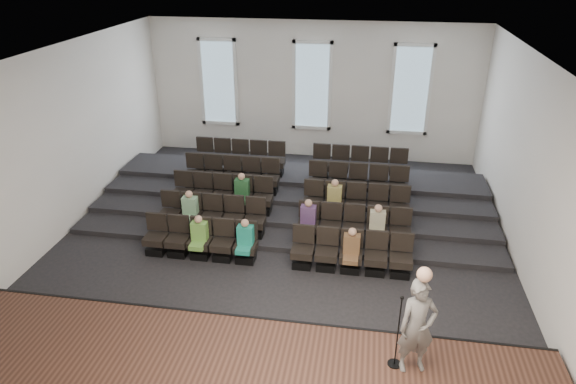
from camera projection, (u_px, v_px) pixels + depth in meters
name	position (u px, v px, depth m)	size (l,w,h in m)	color
ground	(278.00, 251.00, 13.55)	(14.00, 14.00, 0.00)	black
ceiling	(276.00, 59.00, 11.38)	(12.00, 14.00, 0.02)	white
wall_back	(312.00, 91.00, 18.72)	(12.00, 0.04, 5.00)	white
wall_front	(173.00, 381.00, 6.22)	(12.00, 0.04, 5.00)	white
wall_left	(50.00, 149.00, 13.35)	(0.04, 14.00, 5.00)	white
wall_right	(539.00, 180.00, 11.58)	(0.04, 14.00, 5.00)	white
stage_lip	(249.00, 327.00, 10.48)	(11.80, 0.06, 0.52)	black
risers	(296.00, 193.00, 16.28)	(11.80, 4.80, 0.60)	black
seating_rows	(288.00, 202.00, 14.62)	(6.80, 4.70, 1.67)	black
windows	(312.00, 86.00, 18.57)	(8.44, 0.10, 3.24)	white
audience	(280.00, 218.00, 13.48)	(5.45, 2.64, 1.10)	#68A441
speaker	(417.00, 327.00, 8.73)	(0.66, 0.44, 1.82)	slate
mic_stand	(396.00, 345.00, 9.00)	(0.25, 0.25, 1.50)	black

